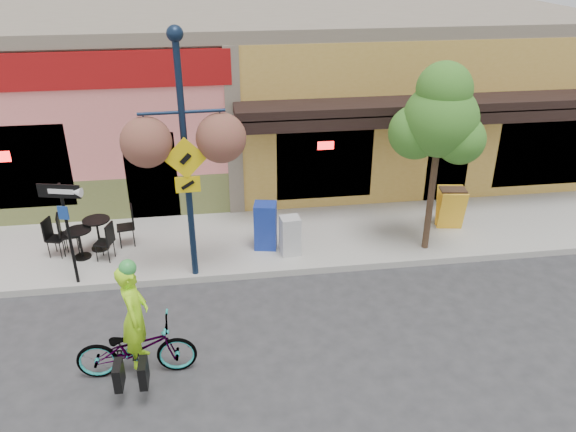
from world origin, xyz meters
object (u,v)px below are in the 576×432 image
object	(u,v)px
cyclist_rider	(137,329)
newspaper_box_blue	(266,226)
lamp_post	(186,161)
newspaper_box_grey	(290,236)
one_way_sign	(69,235)
street_tree	(436,160)
building	(260,88)
bicycle	(136,348)

from	to	relation	value
cyclist_rider	newspaper_box_blue	bearing A→B (deg)	-33.49
lamp_post	newspaper_box_grey	distance (m)	2.91
newspaper_box_blue	newspaper_box_grey	world-z (taller)	newspaper_box_blue
one_way_sign	street_tree	xyz separation A→B (m)	(7.37, 0.38, 0.99)
cyclist_rider	newspaper_box_grey	xyz separation A→B (m)	(2.88, 3.20, -0.29)
building	newspaper_box_blue	bearing A→B (deg)	-94.61
building	newspaper_box_blue	size ratio (longest dim) A/B	17.31
one_way_sign	newspaper_box_grey	distance (m)	4.44
building	one_way_sign	xyz separation A→B (m)	(-4.35, -6.85, -1.03)
bicycle	cyclist_rider	size ratio (longest dim) A/B	1.07
bicycle	newspaper_box_grey	bearing A→B (deg)	-42.09
street_tree	cyclist_rider	bearing A→B (deg)	-152.63
lamp_post	newspaper_box_blue	bearing A→B (deg)	27.53
lamp_post	newspaper_box_grey	bearing A→B (deg)	12.31
cyclist_rider	newspaper_box_blue	xyz separation A→B (m)	(2.38, 3.55, -0.20)
bicycle	newspaper_box_grey	xyz separation A→B (m)	(2.93, 3.20, 0.09)
street_tree	building	bearing A→B (deg)	114.99
bicycle	newspaper_box_blue	bearing A→B (deg)	-34.04
newspaper_box_blue	cyclist_rider	bearing A→B (deg)	-112.93
street_tree	one_way_sign	bearing A→B (deg)	-177.08
building	cyclist_rider	world-z (taller)	building
newspaper_box_blue	street_tree	xyz separation A→B (m)	(3.50, -0.51, 1.54)
building	newspaper_box_blue	xyz separation A→B (m)	(-0.48, -5.97, -1.57)
bicycle	street_tree	bearing A→B (deg)	-62.44
one_way_sign	newspaper_box_blue	distance (m)	4.01
building	lamp_post	world-z (taller)	lamp_post
building	bicycle	xyz separation A→B (m)	(-2.92, -9.52, -1.76)
bicycle	lamp_post	size ratio (longest dim) A/B	0.39
bicycle	one_way_sign	bearing A→B (deg)	28.63
lamp_post	street_tree	xyz separation A→B (m)	(5.05, 0.37, -0.38)
bicycle	newspaper_box_grey	world-z (taller)	newspaper_box_grey
bicycle	street_tree	size ratio (longest dim) A/B	0.46
bicycle	cyclist_rider	xyz separation A→B (m)	(0.05, 0.00, 0.38)
one_way_sign	newspaper_box_blue	xyz separation A→B (m)	(3.87, 0.88, -0.54)
lamp_post	street_tree	world-z (taller)	lamp_post
building	bicycle	world-z (taller)	building
cyclist_rider	one_way_sign	bearing A→B (deg)	29.46
bicycle	newspaper_box_blue	distance (m)	4.31
one_way_sign	newspaper_box_blue	world-z (taller)	one_way_sign
lamp_post	street_tree	size ratio (longest dim) A/B	1.19
lamp_post	newspaper_box_blue	distance (m)	2.62
lamp_post	bicycle	bearing A→B (deg)	-110.41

